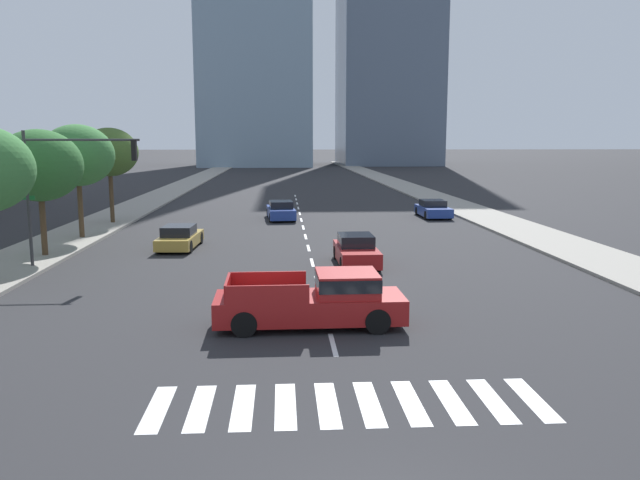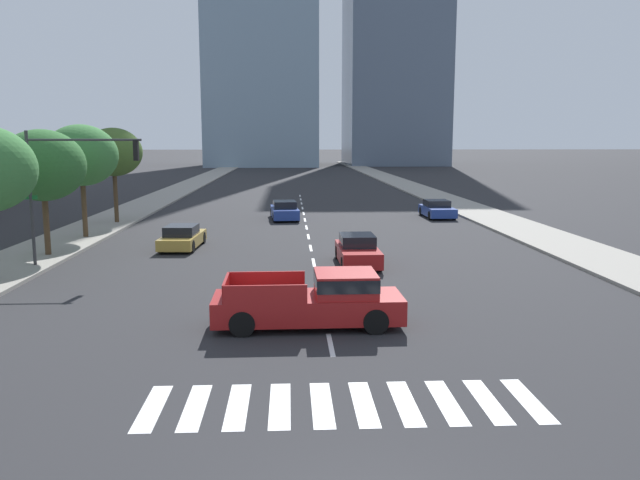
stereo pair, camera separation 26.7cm
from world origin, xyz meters
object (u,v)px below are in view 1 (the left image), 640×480
Objects in this scene: sedan_red_1 at (356,251)px; street_tree_third at (77,156)px; traffic_signal_far at (69,173)px; street_tree_fourth at (109,152)px; pickup_truck at (319,300)px; sedan_gold_3 at (180,238)px; street_tree_second at (39,166)px; sedan_blue_2 at (433,209)px; sedan_blue_0 at (281,211)px.

street_tree_third reaches higher than sedan_red_1.
traffic_signal_far is 0.93× the size of street_tree_fourth.
pickup_truck is at bearing -13.93° from sedan_red_1.
traffic_signal_far reaches higher than sedan_gold_3.
sedan_blue_2 is at bearing 33.68° from street_tree_second.
sedan_blue_0 is 0.78× the size of street_tree_second.
street_tree_fourth is at bearing 34.32° from sedan_gold_3.
street_tree_second is 5.75m from street_tree_third.
sedan_red_1 is 1.01× the size of sedan_blue_2.
street_tree_third is at bearing 64.02° from sedan_gold_3.
sedan_red_1 is at bearing 0.30° from traffic_signal_far.
traffic_signal_far is 0.93× the size of street_tree_third.
sedan_blue_0 is 1.06× the size of sedan_gold_3.
traffic_signal_far reaches higher than pickup_truck.
sedan_red_1 is 0.97× the size of sedan_gold_3.
street_tree_second reaches higher than pickup_truck.
sedan_blue_0 is 11.24m from sedan_blue_2.
sedan_red_1 reaches higher than sedan_blue_2.
traffic_signal_far is at bearing 147.45° from sedan_blue_0.
street_tree_second reaches higher than sedan_red_1.
pickup_truck is 0.91× the size of street_tree_fourth.
sedan_blue_0 reaches higher than sedan_gold_3.
pickup_truck is 26.60m from sedan_blue_0.
street_tree_second is at bearing 114.42° from sedan_gold_3.
street_tree_fourth is (-12.52, 24.53, 4.02)m from pickup_truck.
sedan_gold_3 is 7.57m from street_tree_second.
pickup_truck is 15.86m from sedan_gold_3.
sedan_gold_3 is at bearing 21.23° from street_tree_second.
sedan_gold_3 is (-5.29, -12.08, -0.05)m from sedan_blue_0.
street_tree_third is at bearing -90.00° from street_tree_fourth.
sedan_blue_0 is 17.35m from sedan_red_1.
street_tree_third is (-2.24, 8.37, 0.55)m from traffic_signal_far.
sedan_red_1 is 17.46m from street_tree_third.
street_tree_third is at bearing -119.93° from sedan_red_1.
street_tree_second is (-6.06, -2.36, 3.86)m from sedan_gold_3.
sedan_blue_2 is at bearing 22.40° from street_tree_third.
street_tree_fourth is (-11.35, -2.04, 4.21)m from sedan_blue_0.
traffic_signal_far reaches higher than sedan_red_1.
pickup_truck is at bearing 178.05° from sedan_blue_0.
sedan_blue_0 is (-1.17, 26.57, -0.19)m from pickup_truck.
sedan_gold_3 is at bearing 52.52° from traffic_signal_far.
street_tree_second is at bearing 135.14° from pickup_truck.
street_tree_second is at bearing -57.15° from sedan_blue_2.
sedan_red_1 is 0.68× the size of street_tree_third.
street_tree_third is (-0.00, 5.74, 0.34)m from street_tree_second.
street_tree_fourth reaches higher than pickup_truck.
sedan_blue_0 is at bearing 10.20° from street_tree_fourth.
street_tree_fourth is (-2.24, 15.03, 0.61)m from traffic_signal_far.
sedan_blue_0 is 1.10× the size of sedan_blue_2.
sedan_red_1 is (3.43, -17.01, 0.01)m from sedan_blue_0.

